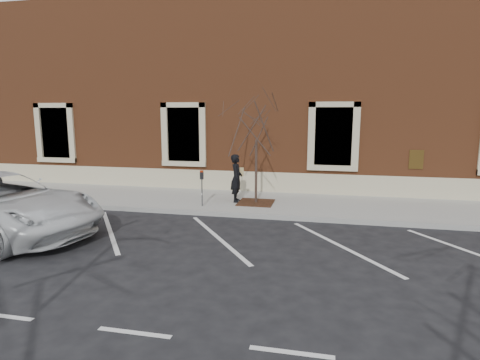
# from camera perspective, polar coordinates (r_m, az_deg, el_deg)

# --- Properties ---
(ground) EXTENTS (120.00, 120.00, 0.00)m
(ground) POSITION_cam_1_polar(r_m,az_deg,el_deg) (12.93, -0.57, -5.25)
(ground) COLOR #28282B
(ground) RESTS_ON ground
(sidewalk_near) EXTENTS (40.00, 3.50, 0.15)m
(sidewalk_near) POSITION_cam_1_polar(r_m,az_deg,el_deg) (14.58, 0.96, -3.22)
(sidewalk_near) COLOR #9F9D95
(sidewalk_near) RESTS_ON ground
(curb_near) EXTENTS (40.00, 0.12, 0.15)m
(curb_near) POSITION_cam_1_polar(r_m,az_deg,el_deg) (12.87, -0.62, -4.99)
(curb_near) COLOR #9E9E99
(curb_near) RESTS_ON ground
(parking_stripes) EXTENTS (28.00, 4.40, 0.01)m
(parking_stripes) POSITION_cam_1_polar(r_m,az_deg,el_deg) (10.89, -3.17, -8.17)
(parking_stripes) COLOR silver
(parking_stripes) RESTS_ON ground
(building_civic) EXTENTS (40.00, 8.62, 8.00)m
(building_civic) POSITION_cam_1_polar(r_m,az_deg,el_deg) (20.12, 4.43, 11.58)
(building_civic) COLOR brown
(building_civic) RESTS_ON ground
(man) EXTENTS (0.50, 0.68, 1.70)m
(man) POSITION_cam_1_polar(r_m,az_deg,el_deg) (14.24, -0.51, 0.26)
(man) COLOR black
(man) RESTS_ON sidewalk_near
(parking_meter) EXTENTS (0.11, 0.09, 1.23)m
(parking_meter) POSITION_cam_1_polar(r_m,az_deg,el_deg) (13.63, -5.45, -0.20)
(parking_meter) COLOR #595B60
(parking_meter) RESTS_ON sidewalk_near
(tree_grate) EXTENTS (1.22, 1.22, 0.03)m
(tree_grate) POSITION_cam_1_polar(r_m,az_deg,el_deg) (14.19, 2.27, -3.22)
(tree_grate) COLOR #442115
(tree_grate) RESTS_ON sidewalk_near
(sapling) EXTENTS (2.43, 2.43, 4.06)m
(sapling) POSITION_cam_1_polar(r_m,az_deg,el_deg) (13.83, 2.35, 8.25)
(sapling) COLOR #3D2D25
(sapling) RESTS_ON sidewalk_near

